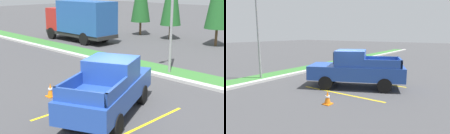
% 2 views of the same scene
% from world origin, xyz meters
% --- Properties ---
extents(ground_plane, '(120.00, 120.00, 0.00)m').
position_xyz_m(ground_plane, '(0.00, 0.00, 0.00)').
color(ground_plane, '#424244').
extents(parking_line_near, '(0.12, 4.80, 0.01)m').
position_xyz_m(parking_line_near, '(-1.40, -0.47, 0.00)').
color(parking_line_near, yellow).
rests_on(parking_line_near, ground).
extents(parking_line_far, '(0.12, 4.80, 0.01)m').
position_xyz_m(parking_line_far, '(1.70, -0.47, 0.00)').
color(parking_line_far, yellow).
rests_on(parking_line_far, ground).
extents(curb_strip, '(56.00, 0.40, 0.15)m').
position_xyz_m(curb_strip, '(0.00, 5.00, 0.07)').
color(curb_strip, '#B2B2AD').
rests_on(curb_strip, ground).
extents(grass_median, '(56.00, 1.80, 0.06)m').
position_xyz_m(grass_median, '(0.00, 6.10, 0.03)').
color(grass_median, '#387533').
rests_on(grass_median, ground).
extents(pickup_truck_main, '(3.87, 5.53, 2.10)m').
position_xyz_m(pickup_truck_main, '(0.13, -0.42, 1.04)').
color(pickup_truck_main, black).
rests_on(pickup_truck_main, ground).
extents(cargo_truck_distant, '(6.83, 2.57, 3.40)m').
position_xyz_m(cargo_truck_distant, '(-12.84, 9.02, 1.85)').
color(cargo_truck_distant, black).
rests_on(cargo_truck_distant, ground).
extents(traffic_cone, '(0.36, 0.36, 0.60)m').
position_xyz_m(traffic_cone, '(-3.02, -0.88, 0.29)').
color(traffic_cone, orange).
rests_on(traffic_cone, ground).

